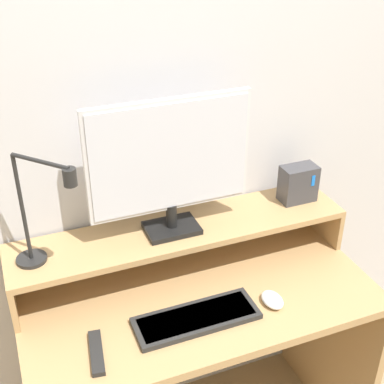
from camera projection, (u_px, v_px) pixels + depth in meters
name	position (u px, v px, depth m)	size (l,w,h in m)	color
wall_back	(164.00, 126.00, 1.78)	(6.00, 0.05, 2.50)	silver
desk	(199.00, 346.00, 1.88)	(1.17, 0.57, 0.78)	tan
monitor_shelf	(181.00, 233.00, 1.82)	(1.17, 0.25, 0.17)	tan
monitor	(170.00, 162.00, 1.67)	(0.54, 0.13, 0.46)	black
desk_lamp	(40.00, 218.00, 1.54)	(0.19, 0.21, 0.37)	black
router_dock	(298.00, 183.00, 1.94)	(0.13, 0.08, 0.14)	#3D3D42
keyboard	(196.00, 318.00, 1.65)	(0.39, 0.14, 0.02)	#282828
mouse	(272.00, 300.00, 1.72)	(0.06, 0.09, 0.03)	white
remote_control	(97.00, 353.00, 1.53)	(0.06, 0.17, 0.02)	black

